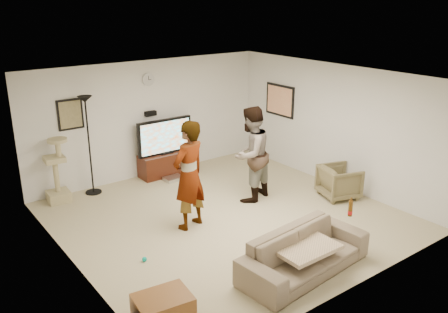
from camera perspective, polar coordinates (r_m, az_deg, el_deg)
floor at (r=8.55m, az=0.31°, el=-7.34°), size 5.50×5.50×0.02m
ceiling at (r=7.77m, az=0.34°, el=9.57°), size 5.50×5.50×0.02m
wall_back at (r=10.31m, az=-8.97°, el=4.51°), size 5.50×0.04×2.50m
wall_front at (r=6.25m, az=15.79°, el=-5.60°), size 5.50×0.04×2.50m
wall_left at (r=6.87m, az=-18.31°, el=-3.60°), size 0.04×5.50×2.50m
wall_right at (r=9.91m, az=13.13°, el=3.66°), size 0.04×5.50×2.50m
wall_clock at (r=10.11m, az=-9.13°, el=9.15°), size 0.26×0.04×0.26m
wall_speaker at (r=10.23m, az=-8.85°, el=5.15°), size 0.25×0.10×0.10m
picture_back at (r=9.57m, az=-18.04°, el=4.85°), size 0.42×0.03×0.52m
picture_right at (r=10.90m, az=6.74°, el=6.74°), size 0.03×0.78×0.62m
tv_stand at (r=10.50m, az=-7.01°, el=-0.87°), size 1.19×0.45×0.50m
console_box at (r=10.23m, az=-6.10°, el=-2.65°), size 0.40×0.30×0.07m
tv at (r=10.30m, az=-7.15°, el=2.42°), size 1.28×0.08×0.76m
tv_screen at (r=10.27m, az=-7.02°, el=2.37°), size 1.18×0.01×0.67m
floor_lamp at (r=9.57m, az=-15.94°, el=1.23°), size 0.32×0.32×1.97m
cat_tree at (r=9.48m, az=-19.64°, el=-1.59°), size 0.43×0.43×1.26m
person_left at (r=7.86m, az=-4.24°, el=-2.27°), size 0.78×0.62×1.87m
person_right at (r=8.94m, az=3.22°, el=0.27°), size 1.06×0.93×1.84m
sofa at (r=6.94m, az=9.69°, el=-11.36°), size 2.13×0.99×0.60m
throw_blanket at (r=6.87m, az=9.60°, el=-10.66°), size 0.90×0.70×0.06m
beer_bottle at (r=7.40m, az=15.00°, el=-6.05°), size 0.06×0.06×0.25m
armchair at (r=9.50m, az=13.72°, el=-2.98°), size 0.88×0.86×0.64m
side_table at (r=5.92m, az=-7.33°, el=-18.11°), size 0.71×0.57×0.43m
toy_ball at (r=7.31m, az=-9.57°, el=-12.12°), size 0.07×0.07×0.07m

